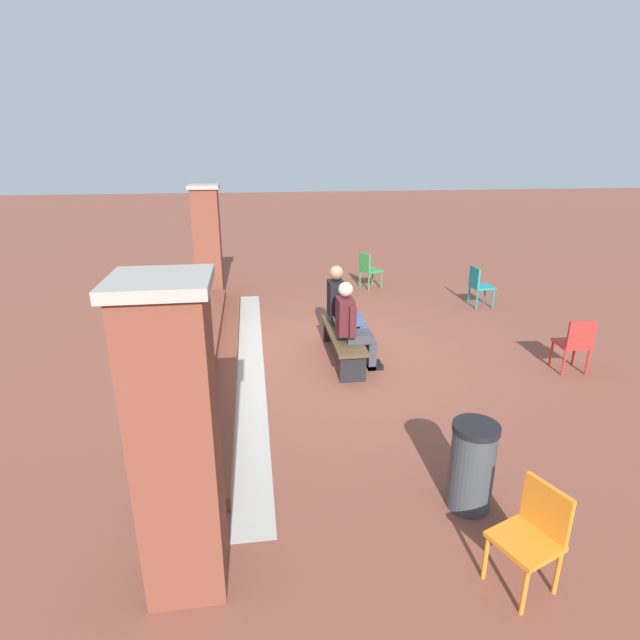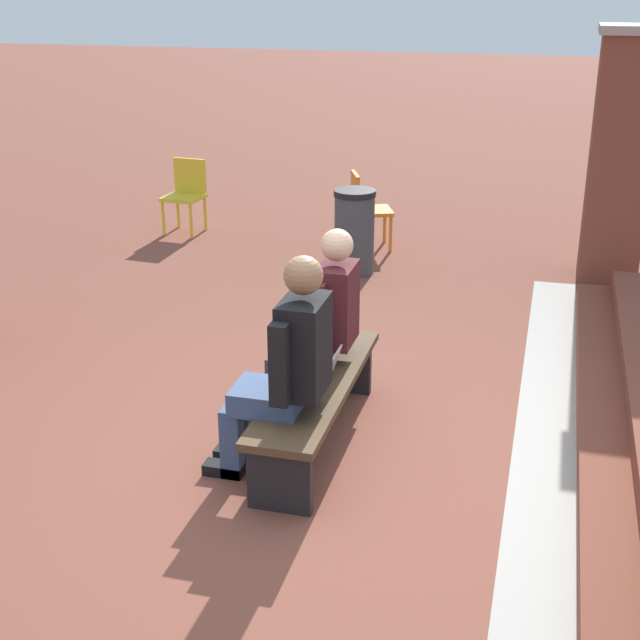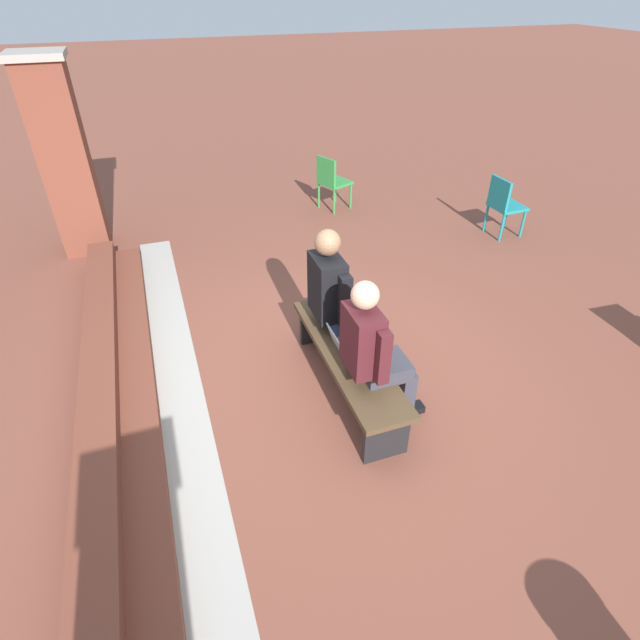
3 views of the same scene
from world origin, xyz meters
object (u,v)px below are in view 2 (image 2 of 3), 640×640
object	(u,v)px
person_adult	(286,364)
litter_bin	(354,232)
bench	(317,394)
laptop	(317,375)
person_student	(321,320)
plastic_chair_near_bench_right	(365,206)
plastic_chair_far_right	(186,191)

from	to	relation	value
person_adult	litter_bin	distance (m)	3.96
bench	laptop	xyz separation A→B (m)	(0.03, 0.01, 0.15)
person_student	litter_bin	size ratio (longest dim) A/B	1.57
laptop	plastic_chair_near_bench_right	world-z (taller)	plastic_chair_near_bench_right
plastic_chair_near_bench_right	litter_bin	distance (m)	0.89
person_adult	laptop	size ratio (longest dim) A/B	4.40
person_adult	laptop	world-z (taller)	person_adult
person_student	laptop	distance (m)	0.45
bench	plastic_chair_near_bench_right	bearing A→B (deg)	-171.71
bench	person_adult	size ratio (longest dim) A/B	1.28
person_adult	laptop	xyz separation A→B (m)	(-0.40, 0.08, -0.24)
laptop	plastic_chair_far_right	distance (m)	5.35
person_student	plastic_chair_far_right	distance (m)	4.99
bench	laptop	size ratio (longest dim) A/B	5.62
plastic_chair_far_right	litter_bin	world-z (taller)	litter_bin
bench	litter_bin	world-z (taller)	litter_bin
laptop	litter_bin	bearing A→B (deg)	-170.86
litter_bin	laptop	bearing A→B (deg)	9.14
person_student	litter_bin	world-z (taller)	person_student
bench	person_student	xyz separation A→B (m)	(-0.36, -0.07, 0.37)
laptop	plastic_chair_near_bench_right	xyz separation A→B (m)	(-4.41, -0.65, -0.02)
litter_bin	person_adult	bearing A→B (deg)	7.03
person_adult	plastic_chair_far_right	distance (m)	5.66
person_student	person_adult	distance (m)	0.78
person_student	person_adult	bearing A→B (deg)	-0.25
plastic_chair_far_right	laptop	bearing A→B (deg)	31.73
litter_bin	plastic_chair_far_right	bearing A→B (deg)	-114.58
person_student	plastic_chair_far_right	bearing A→B (deg)	-146.73
person_student	laptop	size ratio (longest dim) A/B	4.22
bench	plastic_chair_far_right	size ratio (longest dim) A/B	2.14
laptop	plastic_chair_far_right	world-z (taller)	plastic_chair_far_right
laptop	litter_bin	xyz separation A→B (m)	(-3.52, -0.57, -0.07)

